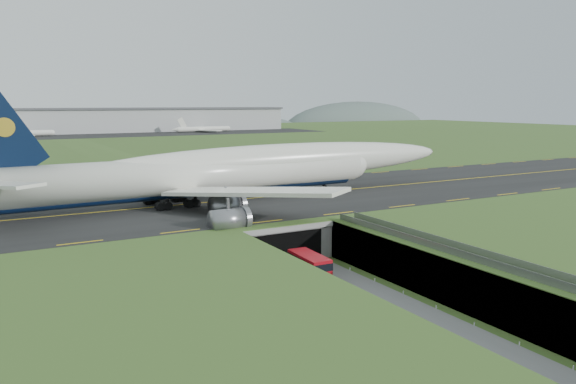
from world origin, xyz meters
TOP-DOWN VIEW (x-y plane):
  - ground at (0.00, 0.00)m, footprint 900.00×900.00m
  - airfield_deck at (0.00, 0.00)m, footprint 800.00×800.00m
  - trench_road at (0.00, -7.50)m, footprint 12.00×75.00m
  - taxiway at (0.00, 33.00)m, footprint 800.00×44.00m
  - tunnel_portal at (0.00, 16.71)m, footprint 17.00×22.30m
  - guideway at (11.00, -19.11)m, footprint 3.00×53.00m
  - jumbo_jet at (2.20, 33.46)m, footprint 104.69×65.40m
  - shuttle_tram at (-0.79, 0.47)m, footprint 3.42×8.23m
  - cargo_terminal at (-0.06, 299.41)m, footprint 320.00×67.00m
  - distant_hills at (64.38, 430.00)m, footprint 700.00×91.00m

SIDE VIEW (x-z plane):
  - distant_hills at x=64.38m, z-range -34.00..26.00m
  - ground at x=0.00m, z-range 0.00..0.00m
  - trench_road at x=0.00m, z-range 0.00..0.20m
  - shuttle_tram at x=-0.79m, z-range 0.16..3.45m
  - airfield_deck at x=0.00m, z-range 0.00..6.00m
  - tunnel_portal at x=0.00m, z-range 0.33..6.33m
  - guideway at x=11.00m, z-range 1.80..8.85m
  - taxiway at x=0.00m, z-range 6.00..6.18m
  - jumbo_jet at x=2.20m, z-range 1.02..22.68m
  - cargo_terminal at x=-0.06m, z-range 6.16..21.76m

